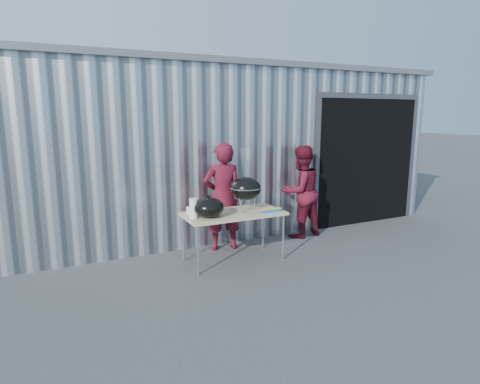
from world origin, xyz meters
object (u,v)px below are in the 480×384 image
kettle_grill (246,184)px  person_cook (223,197)px  person_bystander (301,192)px  folding_table (233,215)px

kettle_grill → person_cook: size_ratio=0.54×
kettle_grill → person_bystander: 1.56m
person_cook → person_bystander: (1.55, 0.03, -0.05)m
folding_table → person_cook: bearing=82.7°
folding_table → kettle_grill: (0.21, 0.02, 0.45)m
person_cook → folding_table: bearing=92.5°
folding_table → person_bystander: 1.73m
person_bystander → person_cook: bearing=-5.9°
folding_table → person_cook: person_cook is taller
folding_table → person_cook: 0.59m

